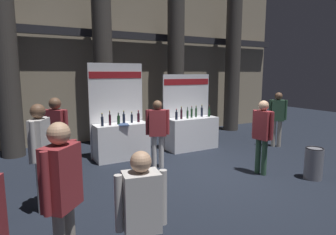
{
  "coord_description": "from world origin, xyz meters",
  "views": [
    {
      "loc": [
        -3.95,
        -4.92,
        2.32
      ],
      "look_at": [
        -0.52,
        1.28,
        1.22
      ],
      "focal_mm": 30.67,
      "sensor_mm": 36.0,
      "label": 1
    }
  ],
  "objects_px": {
    "exhibitor_booth_1": "(191,130)",
    "visitor_2": "(142,214)",
    "visitor_6": "(278,115)",
    "visitor_3": "(40,147)",
    "exhibitor_booth_0": "(121,136)",
    "visitor_7": "(262,131)",
    "visitor_8": "(158,128)",
    "visitor_4": "(62,188)",
    "visitor_5": "(57,133)",
    "trash_bin": "(314,163)"
  },
  "relations": [
    {
      "from": "visitor_6",
      "to": "visitor_8",
      "type": "height_order",
      "value": "visitor_6"
    },
    {
      "from": "trash_bin",
      "to": "visitor_5",
      "type": "distance_m",
      "value": 5.57
    },
    {
      "from": "exhibitor_booth_1",
      "to": "trash_bin",
      "type": "bearing_deg",
      "value": -74.98
    },
    {
      "from": "exhibitor_booth_0",
      "to": "visitor_2",
      "type": "xyz_separation_m",
      "value": [
        -1.51,
        -4.83,
        0.32
      ]
    },
    {
      "from": "exhibitor_booth_0",
      "to": "visitor_7",
      "type": "xyz_separation_m",
      "value": [
        2.4,
        -2.74,
        0.4
      ]
    },
    {
      "from": "exhibitor_booth_0",
      "to": "visitor_3",
      "type": "xyz_separation_m",
      "value": [
        -2.19,
        -2.23,
        0.48
      ]
    },
    {
      "from": "visitor_5",
      "to": "visitor_8",
      "type": "bearing_deg",
      "value": -136.3
    },
    {
      "from": "exhibitor_booth_1",
      "to": "visitor_2",
      "type": "xyz_separation_m",
      "value": [
        -3.76,
        -4.77,
        0.35
      ]
    },
    {
      "from": "trash_bin",
      "to": "visitor_8",
      "type": "bearing_deg",
      "value": 138.76
    },
    {
      "from": "visitor_5",
      "to": "exhibitor_booth_0",
      "type": "bearing_deg",
      "value": -102.18
    },
    {
      "from": "visitor_2",
      "to": "visitor_5",
      "type": "height_order",
      "value": "visitor_5"
    },
    {
      "from": "visitor_3",
      "to": "visitor_6",
      "type": "distance_m",
      "value": 7.02
    },
    {
      "from": "trash_bin",
      "to": "visitor_4",
      "type": "bearing_deg",
      "value": -172.91
    },
    {
      "from": "visitor_7",
      "to": "exhibitor_booth_1",
      "type": "bearing_deg",
      "value": 175.21
    },
    {
      "from": "exhibitor_booth_0",
      "to": "visitor_4",
      "type": "height_order",
      "value": "exhibitor_booth_0"
    },
    {
      "from": "visitor_6",
      "to": "visitor_7",
      "type": "relative_size",
      "value": 1.01
    },
    {
      "from": "visitor_4",
      "to": "visitor_6",
      "type": "bearing_deg",
      "value": 157.11
    },
    {
      "from": "visitor_7",
      "to": "visitor_3",
      "type": "bearing_deg",
      "value": -104.34
    },
    {
      "from": "exhibitor_booth_0",
      "to": "exhibitor_booth_1",
      "type": "distance_m",
      "value": 2.25
    },
    {
      "from": "visitor_7",
      "to": "trash_bin",
      "type": "bearing_deg",
      "value": 36.92
    },
    {
      "from": "visitor_8",
      "to": "visitor_3",
      "type": "bearing_deg",
      "value": 43.44
    },
    {
      "from": "exhibitor_booth_1",
      "to": "visitor_2",
      "type": "distance_m",
      "value": 6.08
    },
    {
      "from": "visitor_5",
      "to": "visitor_3",
      "type": "bearing_deg",
      "value": 116.15
    },
    {
      "from": "visitor_3",
      "to": "visitor_5",
      "type": "bearing_deg",
      "value": -173.14
    },
    {
      "from": "visitor_3",
      "to": "visitor_7",
      "type": "xyz_separation_m",
      "value": [
        4.59,
        -0.51,
        -0.08
      ]
    },
    {
      "from": "trash_bin",
      "to": "visitor_6",
      "type": "distance_m",
      "value": 2.91
    },
    {
      "from": "trash_bin",
      "to": "visitor_7",
      "type": "xyz_separation_m",
      "value": [
        -0.78,
        0.78,
        0.67
      ]
    },
    {
      "from": "exhibitor_booth_1",
      "to": "visitor_4",
      "type": "bearing_deg",
      "value": -136.83
    },
    {
      "from": "exhibitor_booth_0",
      "to": "trash_bin",
      "type": "bearing_deg",
      "value": -47.97
    },
    {
      "from": "exhibitor_booth_1",
      "to": "trash_bin",
      "type": "distance_m",
      "value": 3.6
    },
    {
      "from": "visitor_4",
      "to": "visitor_2",
      "type": "bearing_deg",
      "value": 88.54
    },
    {
      "from": "exhibitor_booth_0",
      "to": "visitor_6",
      "type": "bearing_deg",
      "value": -13.84
    },
    {
      "from": "visitor_7",
      "to": "visitor_4",
      "type": "bearing_deg",
      "value": -80.34
    },
    {
      "from": "visitor_3",
      "to": "visitor_7",
      "type": "bearing_deg",
      "value": 110.5
    },
    {
      "from": "exhibitor_booth_1",
      "to": "visitor_5",
      "type": "xyz_separation_m",
      "value": [
        -4.02,
        -1.03,
        0.51
      ]
    },
    {
      "from": "visitor_2",
      "to": "visitor_8",
      "type": "xyz_separation_m",
      "value": [
        2.02,
        3.64,
        0.06
      ]
    },
    {
      "from": "trash_bin",
      "to": "visitor_4",
      "type": "relative_size",
      "value": 0.39
    },
    {
      "from": "visitor_3",
      "to": "visitor_8",
      "type": "distance_m",
      "value": 2.9
    },
    {
      "from": "visitor_8",
      "to": "exhibitor_booth_1",
      "type": "bearing_deg",
      "value": -124.48
    },
    {
      "from": "exhibitor_booth_1",
      "to": "trash_bin",
      "type": "xyz_separation_m",
      "value": [
        0.93,
        -3.47,
        -0.23
      ]
    },
    {
      "from": "trash_bin",
      "to": "exhibitor_booth_0",
      "type": "bearing_deg",
      "value": 132.03
    },
    {
      "from": "visitor_5",
      "to": "visitor_6",
      "type": "relative_size",
      "value": 1.06
    },
    {
      "from": "exhibitor_booth_1",
      "to": "visitor_6",
      "type": "bearing_deg",
      "value": -23.92
    },
    {
      "from": "visitor_6",
      "to": "visitor_3",
      "type": "bearing_deg",
      "value": -128.8
    },
    {
      "from": "visitor_3",
      "to": "exhibitor_booth_0",
      "type": "bearing_deg",
      "value": 162.44
    },
    {
      "from": "exhibitor_booth_0",
      "to": "visitor_2",
      "type": "relative_size",
      "value": 1.64
    },
    {
      "from": "visitor_4",
      "to": "visitor_3",
      "type": "bearing_deg",
      "value": -135.46
    },
    {
      "from": "exhibitor_booth_0",
      "to": "visitor_5",
      "type": "distance_m",
      "value": 2.14
    },
    {
      "from": "trash_bin",
      "to": "visitor_5",
      "type": "bearing_deg",
      "value": 153.83
    },
    {
      "from": "visitor_7",
      "to": "visitor_8",
      "type": "bearing_deg",
      "value": -137.47
    }
  ]
}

